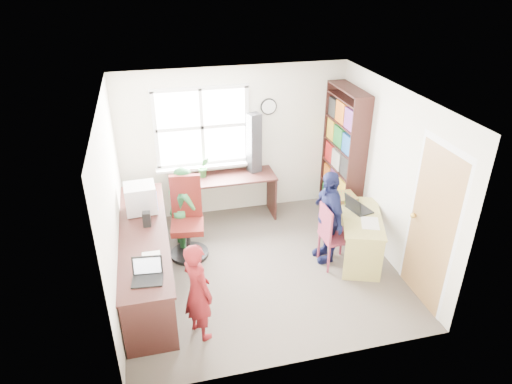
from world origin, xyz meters
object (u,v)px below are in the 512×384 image
crt_monitor (141,198)px  cd_tower (254,143)px  wooden_chair (332,234)px  laptop_left (147,274)px  right_desk (361,228)px  bookshelf (343,157)px  person_green (185,206)px  l_desk (163,266)px  person_red (198,291)px  swivel_chair (187,222)px  potted_plant (204,167)px  laptop_right (357,207)px  person_navy (328,217)px

crt_monitor → cd_tower: (1.78, 0.90, 0.28)m
wooden_chair → cd_tower: (-0.68, 1.68, 0.73)m
laptop_left → wooden_chair: bearing=22.6°
right_desk → bookshelf: size_ratio=0.60×
right_desk → person_green: (-2.33, 0.95, 0.13)m
laptop_left → crt_monitor: bearing=97.3°
right_desk → crt_monitor: crt_monitor is taller
laptop_left → person_green: size_ratio=0.29×
crt_monitor → cd_tower: size_ratio=0.44×
l_desk → bookshelf: (2.96, 1.47, 0.55)m
cd_tower → person_red: size_ratio=0.79×
right_desk → laptop_left: 3.01m
swivel_chair → laptop_left: (-0.57, -1.46, 0.30)m
right_desk → cd_tower: bearing=145.4°
wooden_chair → crt_monitor: size_ratio=2.18×
l_desk → person_red: 0.83m
cd_tower → potted_plant: (-0.81, -0.02, -0.32)m
right_desk → laptop_right: bearing=113.2°
laptop_right → right_desk: bearing=170.1°
bookshelf → potted_plant: bearing=171.7°
bookshelf → swivel_chair: bookshelf is taller
right_desk → laptop_left: bearing=-144.7°
swivel_chair → crt_monitor: 0.74m
bookshelf → wooden_chair: 1.59m
swivel_chair → l_desk: bearing=-107.1°
person_red → l_desk: bearing=-2.6°
swivel_chair → laptop_right: swivel_chair is taller
right_desk → potted_plant: bearing=161.1°
person_red → swivel_chair: bearing=-29.4°
crt_monitor → right_desk: bearing=-16.5°
potted_plant → person_green: bearing=-120.8°
swivel_chair → person_red: bearing=-84.8°
crt_monitor → person_navy: 2.54m
crt_monitor → swivel_chair: bearing=-5.1°
laptop_right → person_green: (-2.32, 0.78, -0.11)m
l_desk → laptop_left: laptop_left is taller
laptop_right → cd_tower: 1.90m
cd_tower → person_navy: bearing=-84.4°
wooden_chair → laptop_left: (-2.43, -0.71, 0.30)m
cd_tower → person_green: 1.49m
potted_plant → wooden_chair: bearing=-47.9°
wooden_chair → laptop_left: 2.55m
person_navy → laptop_right: bearing=97.9°
l_desk → potted_plant: (0.78, 1.79, 0.46)m
crt_monitor → cd_tower: 2.01m
swivel_chair → person_navy: person_navy is taller
crt_monitor → laptop_left: size_ratio=1.19×
bookshelf → laptop_right: bookshelf is taller
cd_tower → potted_plant: cd_tower is taller
l_desk → crt_monitor: (-0.19, 0.91, 0.49)m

